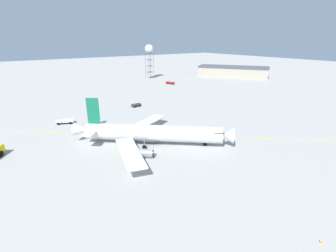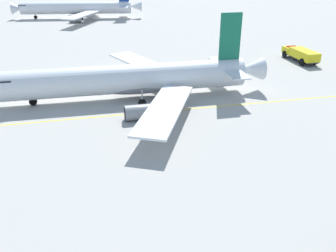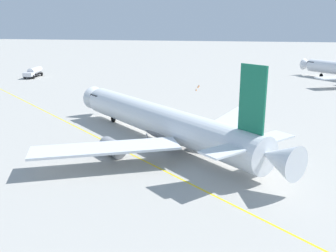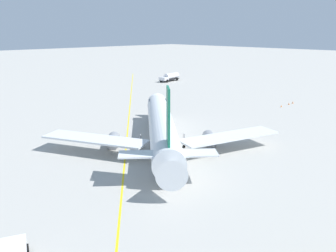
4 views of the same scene
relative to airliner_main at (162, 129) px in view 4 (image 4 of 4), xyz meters
The scene contains 7 objects.
ground_plane 3.02m from the airliner_main, 167.39° to the left, with size 600.00×600.00×0.00m, color #ADAAA3.
airliner_main is the anchor object (origin of this frame).
fuel_tanker_truck 75.51m from the airliner_main, 135.70° to the right, with size 9.74×4.14×2.87m.
taxiway_centreline 6.79m from the airliner_main, 59.12° to the right, with size 123.19×148.81×0.01m.
safety_cone_near 41.48m from the airliner_main, behind, with size 0.36×0.36×0.55m.
safety_cone_mid 45.51m from the airliner_main, behind, with size 0.36×0.36×0.55m.
safety_cone_far 47.63m from the airliner_main, behind, with size 0.36×0.36×0.55m.
Camera 4 is at (39.02, 40.06, 18.23)m, focal length 38.28 mm.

